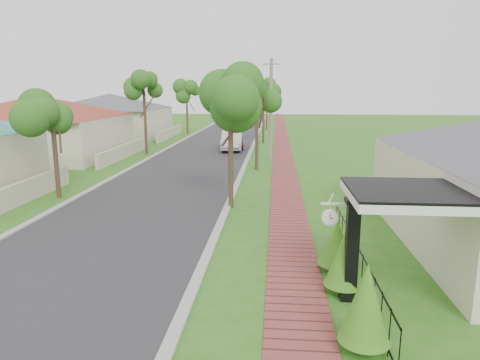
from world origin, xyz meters
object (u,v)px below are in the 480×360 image
at_px(porch_post, 351,255).
at_px(near_tree, 231,97).
at_px(parked_car_red, 233,140).
at_px(utility_pole, 271,109).
at_px(station_clock, 330,217).
at_px(parked_car_white, 232,141).

xyz_separation_m(porch_post, near_tree, (-3.75, 8.00, 3.58)).
distance_m(parked_car_red, utility_pole, 7.54).
distance_m(porch_post, parked_car_red, 27.70).
bearing_deg(parked_car_red, porch_post, -84.00).
bearing_deg(utility_pole, near_tree, -96.58).
bearing_deg(utility_pole, station_clock, -85.12).
bearing_deg(parked_car_white, utility_pole, -60.11).
relative_size(parked_car_red, station_clock, 6.26).
relative_size(parked_car_white, utility_pole, 0.67).
height_order(parked_car_white, station_clock, station_clock).
distance_m(parked_car_red, station_clock, 27.23).
bearing_deg(parked_car_white, near_tree, -87.74).
height_order(porch_post, near_tree, near_tree).
relative_size(porch_post, parked_car_white, 0.52).
bearing_deg(porch_post, parked_car_red, 101.56).
xyz_separation_m(parked_car_red, near_tree, (1.80, -19.13, 3.97)).
bearing_deg(porch_post, parked_car_white, 102.04).
distance_m(porch_post, station_clock, 1.04).
relative_size(near_tree, station_clock, 8.56).
xyz_separation_m(parked_car_white, near_tree, (1.80, -18.02, 3.91)).
bearing_deg(utility_pole, porch_post, -83.88).
relative_size(utility_pole, station_clock, 10.39).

